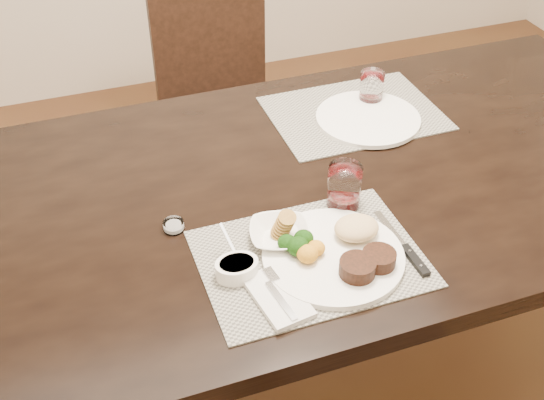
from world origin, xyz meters
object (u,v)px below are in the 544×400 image
object	(u,v)px
steak_knife	(409,253)
far_plate	(368,118)
wine_glass_near	(344,188)
dinner_plate	(340,252)
cracker_bowl	(279,234)
chair_far	(219,89)

from	to	relation	value
steak_knife	far_plate	distance (m)	0.53
steak_knife	wine_glass_near	distance (m)	0.21
dinner_plate	far_plate	bearing A→B (deg)	48.03
dinner_plate	cracker_bowl	size ratio (longest dim) A/B	1.89
dinner_plate	steak_knife	world-z (taller)	dinner_plate
steak_knife	far_plate	size ratio (longest dim) A/B	0.78
chair_far	cracker_bowl	bearing A→B (deg)	-98.99
dinner_plate	cracker_bowl	bearing A→B (deg)	126.57
dinner_plate	far_plate	world-z (taller)	dinner_plate
steak_knife	far_plate	world-z (taller)	same
chair_far	dinner_plate	xyz separation A→B (m)	(-0.08, -1.21, 0.27)
steak_knife	cracker_bowl	bearing A→B (deg)	149.65
wine_glass_near	far_plate	size ratio (longest dim) A/B	0.37
cracker_bowl	wine_glass_near	size ratio (longest dim) A/B	1.51
chair_far	far_plate	world-z (taller)	chair_far
chair_far	steak_knife	distance (m)	1.28
cracker_bowl	wine_glass_near	xyz separation A→B (m)	(0.18, 0.07, 0.03)
dinner_plate	wine_glass_near	distance (m)	0.18
chair_far	wine_glass_near	bearing A→B (deg)	-89.77
dinner_plate	far_plate	xyz separation A→B (m)	(0.29, 0.47, -0.01)
chair_far	cracker_bowl	world-z (taller)	chair_far
steak_knife	wine_glass_near	bearing A→B (deg)	105.72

